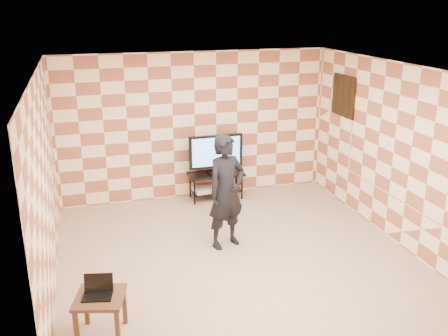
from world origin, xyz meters
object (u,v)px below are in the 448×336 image
Objects in this scene: side_table at (100,303)px; person at (226,192)px; tv_stand at (216,180)px; tv at (216,152)px.

person is at bearing 41.14° from side_table.
tv reaches higher than tv_stand.
tv_stand and side_table have the same top height.
tv reaches higher than side_table.
tv_stand is 0.60× the size of person.
tv is 4.26m from side_table.
person reaches higher than side_table.
tv is at bearing 58.92° from person.
person reaches higher than tv_stand.
tv_stand is at bearing 89.71° from tv.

